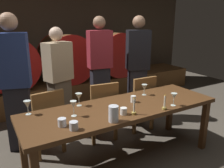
{
  "coord_description": "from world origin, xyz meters",
  "views": [
    {
      "loc": [
        -1.54,
        -1.86,
        1.72
      ],
      "look_at": [
        -0.11,
        0.58,
        0.91
      ],
      "focal_mm": 36.52,
      "sensor_mm": 36.0,
      "label": 1
    }
  ],
  "objects_px": {
    "wine_glass_right": "(144,87)",
    "cup_center_left": "(74,126)",
    "wine_barrel_left": "(9,63)",
    "chair_left": "(47,119)",
    "wine_glass_left": "(73,105)",
    "wine_glass_far_right": "(174,96)",
    "chair_right": "(140,100)",
    "cup_center_right": "(124,111)",
    "cup_far_left": "(62,122)",
    "wine_glass_center": "(79,97)",
    "guest_center_left": "(59,81)",
    "wine_barrel_right": "(112,54)",
    "guest_center_right": "(100,69)",
    "guest_far_left": "(16,83)",
    "pitcher": "(114,114)",
    "wine_glass_far_left": "(27,105)",
    "cup_far_right": "(133,99)",
    "chair_center": "(102,108)",
    "wine_barrel_center": "(65,58)",
    "candle_right": "(164,105)",
    "candle_left": "(134,110)",
    "guest_far_right": "(137,67)",
    "dining_table": "(123,112)"
  },
  "relations": [
    {
      "from": "wine_glass_far_left",
      "to": "chair_left",
      "type": "bearing_deg",
      "value": 50.57
    },
    {
      "from": "wine_glass_right",
      "to": "cup_center_left",
      "type": "height_order",
      "value": "wine_glass_right"
    },
    {
      "from": "cup_center_left",
      "to": "wine_glass_far_right",
      "type": "bearing_deg",
      "value": -0.98
    },
    {
      "from": "guest_center_left",
      "to": "wine_glass_right",
      "type": "xyz_separation_m",
      "value": [
        0.87,
        -0.93,
        0.01
      ]
    },
    {
      "from": "wine_barrel_left",
      "to": "wine_glass_far_right",
      "type": "xyz_separation_m",
      "value": [
        1.45,
        -2.69,
        -0.1
      ]
    },
    {
      "from": "wine_barrel_center",
      "to": "wine_glass_far_right",
      "type": "relative_size",
      "value": 6.41
    },
    {
      "from": "chair_right",
      "to": "cup_center_right",
      "type": "relative_size",
      "value": 11.62
    },
    {
      "from": "chair_left",
      "to": "cup_far_left",
      "type": "bearing_deg",
      "value": 80.39
    },
    {
      "from": "chair_center",
      "to": "candle_right",
      "type": "xyz_separation_m",
      "value": [
        0.32,
        -0.91,
        0.29
      ]
    },
    {
      "from": "wine_barrel_right",
      "to": "wine_glass_far_left",
      "type": "xyz_separation_m",
      "value": [
        -2.28,
        -2.09,
        -0.11
      ]
    },
    {
      "from": "candle_left",
      "to": "guest_far_right",
      "type": "bearing_deg",
      "value": 52.22
    },
    {
      "from": "guest_center_right",
      "to": "candle_right",
      "type": "bearing_deg",
      "value": 100.23
    },
    {
      "from": "wine_glass_far_right",
      "to": "cup_far_right",
      "type": "height_order",
      "value": "wine_glass_far_right"
    },
    {
      "from": "wine_glass_far_right",
      "to": "candle_right",
      "type": "bearing_deg",
      "value": -168.05
    },
    {
      "from": "guest_center_left",
      "to": "cup_far_right",
      "type": "relative_size",
      "value": 19.82
    },
    {
      "from": "wine_glass_left",
      "to": "wine_glass_far_right",
      "type": "distance_m",
      "value": 1.17
    },
    {
      "from": "wine_barrel_center",
      "to": "chair_right",
      "type": "relative_size",
      "value": 1.11
    },
    {
      "from": "chair_right",
      "to": "wine_glass_far_right",
      "type": "distance_m",
      "value": 0.95
    },
    {
      "from": "wine_barrel_center",
      "to": "wine_barrel_right",
      "type": "distance_m",
      "value": 1.12
    },
    {
      "from": "candle_left",
      "to": "candle_right",
      "type": "height_order",
      "value": "candle_left"
    },
    {
      "from": "wine_barrel_center",
      "to": "wine_barrel_right",
      "type": "xyz_separation_m",
      "value": [
        1.12,
        0.0,
        0.0
      ]
    },
    {
      "from": "wine_barrel_left",
      "to": "chair_left",
      "type": "relative_size",
      "value": 1.11
    },
    {
      "from": "wine_barrel_left",
      "to": "wine_glass_left",
      "type": "relative_size",
      "value": 5.77
    },
    {
      "from": "pitcher",
      "to": "cup_far_left",
      "type": "distance_m",
      "value": 0.51
    },
    {
      "from": "chair_right",
      "to": "guest_far_left",
      "type": "xyz_separation_m",
      "value": [
        -1.73,
        0.37,
        0.44
      ]
    },
    {
      "from": "dining_table",
      "to": "wine_barrel_right",
      "type": "bearing_deg",
      "value": 62.09
    },
    {
      "from": "wine_barrel_right",
      "to": "cup_center_right",
      "type": "relative_size",
      "value": 12.92
    },
    {
      "from": "cup_far_left",
      "to": "wine_glass_center",
      "type": "bearing_deg",
      "value": 50.1
    },
    {
      "from": "wine_glass_right",
      "to": "cup_far_left",
      "type": "distance_m",
      "value": 1.3
    },
    {
      "from": "guest_center_right",
      "to": "cup_center_left",
      "type": "distance_m",
      "value": 1.83
    },
    {
      "from": "cup_center_right",
      "to": "wine_glass_far_right",
      "type": "bearing_deg",
      "value": -7.11
    },
    {
      "from": "wine_barrel_left",
      "to": "guest_center_left",
      "type": "height_order",
      "value": "guest_center_left"
    },
    {
      "from": "wine_barrel_left",
      "to": "guest_center_left",
      "type": "distance_m",
      "value": 1.39
    },
    {
      "from": "wine_barrel_left",
      "to": "chair_left",
      "type": "xyz_separation_m",
      "value": [
        0.18,
        -1.78,
        -0.46
      ]
    },
    {
      "from": "wine_glass_right",
      "to": "cup_far_right",
      "type": "relative_size",
      "value": 1.82
    },
    {
      "from": "wine_barrel_left",
      "to": "wine_glass_far_right",
      "type": "relative_size",
      "value": 6.41
    },
    {
      "from": "guest_center_right",
      "to": "cup_center_right",
      "type": "bearing_deg",
      "value": 81.85
    },
    {
      "from": "wine_barrel_right",
      "to": "chair_center",
      "type": "distance_m",
      "value": 2.25
    },
    {
      "from": "wine_barrel_center",
      "to": "wine_glass_right",
      "type": "height_order",
      "value": "wine_barrel_center"
    },
    {
      "from": "wine_barrel_right",
      "to": "wine_glass_far_right",
      "type": "distance_m",
      "value": 2.8
    },
    {
      "from": "wine_barrel_right",
      "to": "cup_far_right",
      "type": "bearing_deg",
      "value": -114.8
    },
    {
      "from": "candle_right",
      "to": "wine_glass_left",
      "type": "bearing_deg",
      "value": 159.89
    },
    {
      "from": "guest_far_left",
      "to": "wine_glass_center",
      "type": "distance_m",
      "value": 0.89
    },
    {
      "from": "candle_right",
      "to": "cup_far_right",
      "type": "height_order",
      "value": "candle_right"
    },
    {
      "from": "cup_far_left",
      "to": "cup_center_left",
      "type": "height_order",
      "value": "cup_center_left"
    },
    {
      "from": "chair_right",
      "to": "guest_far_left",
      "type": "bearing_deg",
      "value": -10.87
    },
    {
      "from": "wine_glass_left",
      "to": "wine_glass_far_left",
      "type": "bearing_deg",
      "value": 144.56
    },
    {
      "from": "wine_glass_center",
      "to": "cup_far_right",
      "type": "relative_size",
      "value": 1.9
    },
    {
      "from": "wine_glass_far_right",
      "to": "guest_far_left",
      "type": "bearing_deg",
      "value": 141.53
    },
    {
      "from": "wine_barrel_right",
      "to": "wine_glass_right",
      "type": "xyz_separation_m",
      "value": [
        -0.8,
        -2.21,
        -0.11
      ]
    }
  ]
}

